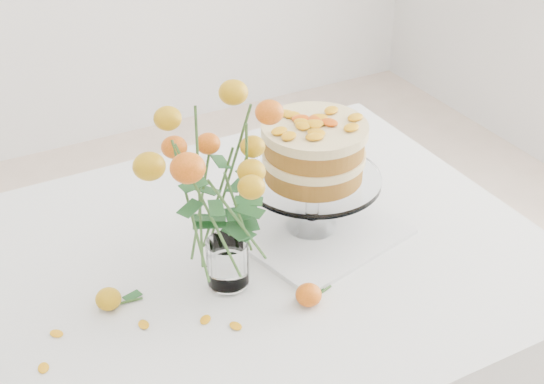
{
  "coord_description": "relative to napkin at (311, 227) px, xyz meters",
  "views": [
    {
      "loc": [
        -0.39,
        -1.08,
        1.67
      ],
      "look_at": [
        0.17,
        -0.03,
        0.9
      ],
      "focal_mm": 50.0,
      "sensor_mm": 36.0,
      "label": 1
    }
  ],
  "objects": [
    {
      "name": "stray_petal_d",
      "position": [
        -0.55,
        -0.06,
        -0.0
      ],
      "size": [
        0.03,
        0.02,
        0.0
      ],
      "primitive_type": "ellipsoid",
      "color": "#F4A00F",
      "rests_on": "table"
    },
    {
      "name": "loose_rose_near",
      "position": [
        -0.44,
        -0.04,
        0.01
      ],
      "size": [
        0.08,
        0.05,
        0.04
      ],
      "rotation": [
        0.0,
        0.0,
        -0.14
      ],
      "color": "orange",
      "rests_on": "table"
    },
    {
      "name": "napkin",
      "position": [
        0.0,
        0.0,
        0.0
      ],
      "size": [
        0.37,
        0.37,
        0.01
      ],
      "primitive_type": "cube",
      "rotation": [
        0.0,
        0.0,
        0.23
      ],
      "color": "white",
      "rests_on": "table"
    },
    {
      "name": "rose_vase",
      "position": [
        -0.23,
        -0.08,
        0.23
      ],
      "size": [
        0.3,
        0.3,
        0.39
      ],
      "rotation": [
        0.0,
        0.0,
        0.19
      ],
      "color": "white",
      "rests_on": "table"
    },
    {
      "name": "stray_petal_e",
      "position": [
        -0.59,
        -0.13,
        -0.0
      ],
      "size": [
        0.03,
        0.02,
        0.0
      ],
      "primitive_type": "ellipsoid",
      "color": "#F4A00F",
      "rests_on": "table"
    },
    {
      "name": "table",
      "position": [
        -0.29,
        -0.01,
        -0.09
      ],
      "size": [
        1.43,
        0.93,
        0.76
      ],
      "color": "tan",
      "rests_on": "ground"
    },
    {
      "name": "loose_rose_far",
      "position": [
        -0.12,
        -0.2,
        0.02
      ],
      "size": [
        0.08,
        0.05,
        0.04
      ],
      "rotation": [
        0.0,
        0.0,
        0.3
      ],
      "color": "#BB5209",
      "rests_on": "table"
    },
    {
      "name": "cake_stand",
      "position": [
        0.0,
        0.0,
        0.17
      ],
      "size": [
        0.27,
        0.27,
        0.24
      ],
      "rotation": [
        0.0,
        0.0,
        0.28
      ],
      "color": "white",
      "rests_on": "napkin"
    },
    {
      "name": "stray_petal_f",
      "position": [
        0.01,
        -0.09,
        -0.0
      ],
      "size": [
        0.03,
        0.02,
        0.0
      ],
      "primitive_type": "ellipsoid",
      "color": "#F4A00F",
      "rests_on": "table"
    },
    {
      "name": "stray_petal_a",
      "position": [
        -0.41,
        -0.11,
        -0.0
      ],
      "size": [
        0.03,
        0.02,
        0.0
      ],
      "primitive_type": "ellipsoid",
      "color": "#F4A00F",
      "rests_on": "table"
    },
    {
      "name": "stray_petal_c",
      "position": [
        -0.27,
        -0.19,
        -0.0
      ],
      "size": [
        0.03,
        0.02,
        0.0
      ],
      "primitive_type": "ellipsoid",
      "color": "#F4A00F",
      "rests_on": "table"
    },
    {
      "name": "stray_petal_b",
      "position": [
        -0.31,
        -0.15,
        -0.0
      ],
      "size": [
        0.03,
        0.02,
        0.0
      ],
      "primitive_type": "ellipsoid",
      "color": "#F4A00F",
      "rests_on": "table"
    }
  ]
}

